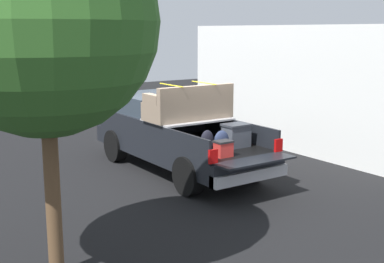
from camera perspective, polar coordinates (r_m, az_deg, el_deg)
name	(u,v)px	position (r m, az deg, el deg)	size (l,w,h in m)	color
ground_plane	(179,170)	(12.88, -1.51, -4.37)	(40.00, 40.00, 0.00)	black
pickup_truck	(171,131)	(12.93, -2.35, 0.07)	(6.05, 2.06, 2.23)	black
building_facade	(290,89)	(15.09, 10.87, 4.73)	(8.80, 0.36, 3.61)	white
tree_background	(43,22)	(7.06, -16.29, 11.66)	(3.06, 3.06, 5.11)	brown
trash_can	(205,120)	(17.22, 1.43, 1.31)	(0.60, 0.60, 0.98)	#2D2D33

